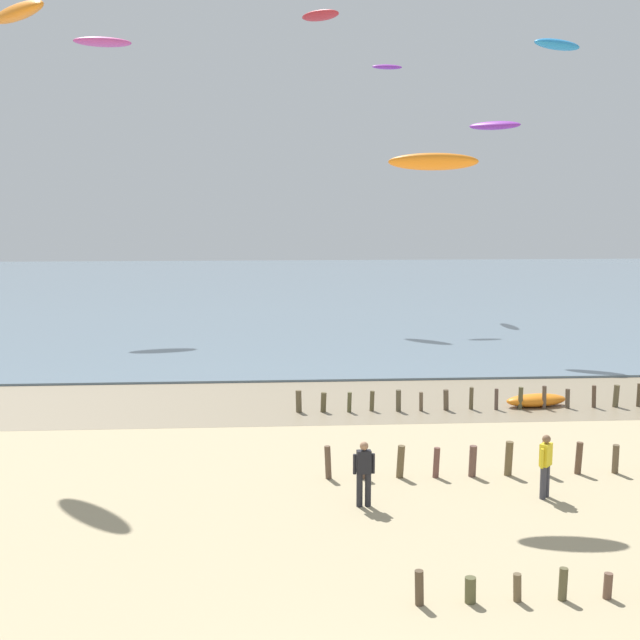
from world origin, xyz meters
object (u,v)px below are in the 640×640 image
object	(u,v)px
kite_aloft_0	(18,12)
kite_aloft_7	(495,126)
kite_aloft_4	(446,158)
person_by_waterline	(364,472)
person_trailing_behind	(545,464)
kite_aloft_8	(433,162)
kite_aloft_10	(387,67)
kite_aloft_5	(320,15)
kite_aloft_11	(557,45)
grounded_kite	(536,400)
kite_aloft_9	(103,42)

from	to	relation	value
kite_aloft_0	kite_aloft_7	size ratio (longest dim) A/B	1.20
kite_aloft_0	kite_aloft_4	distance (m)	33.93
person_by_waterline	person_trailing_behind	xyz separation A→B (m)	(4.84, 0.31, 0.00)
kite_aloft_8	person_trailing_behind	bearing A→B (deg)	143.76
person_trailing_behind	kite_aloft_0	world-z (taller)	kite_aloft_0
kite_aloft_4	kite_aloft_10	distance (m)	7.09
person_trailing_behind	kite_aloft_5	world-z (taller)	kite_aloft_5
person_trailing_behind	kite_aloft_8	size ratio (longest dim) A/B	0.68
kite_aloft_11	kite_aloft_5	bearing A→B (deg)	76.60
grounded_kite	kite_aloft_11	size ratio (longest dim) A/B	0.98
person_by_waterline	kite_aloft_8	distance (m)	8.71
grounded_kite	kite_aloft_0	world-z (taller)	kite_aloft_0
kite_aloft_7	kite_aloft_11	size ratio (longest dim) A/B	1.09
person_trailing_behind	kite_aloft_0	distance (m)	21.60
person_by_waterline	kite_aloft_8	xyz separation A→B (m)	(2.21, 2.86, 7.93)
person_by_waterline	person_trailing_behind	bearing A→B (deg)	3.64
grounded_kite	kite_aloft_11	xyz separation A→B (m)	(1.04, 2.22, 13.43)
person_by_waterline	kite_aloft_4	size ratio (longest dim) A/B	0.63
person_trailing_behind	kite_aloft_4	size ratio (longest dim) A/B	0.63
kite_aloft_5	kite_aloft_8	bearing A→B (deg)	133.29
person_by_waterline	kite_aloft_0	world-z (taller)	kite_aloft_0
kite_aloft_4	grounded_kite	bearing A→B (deg)	171.88
kite_aloft_5	kite_aloft_10	world-z (taller)	kite_aloft_5
person_by_waterline	kite_aloft_7	xyz separation A→B (m)	(9.31, 22.71, 10.58)
kite_aloft_8	kite_aloft_9	bearing A→B (deg)	-56.55
kite_aloft_4	person_trailing_behind	bearing A→B (deg)	168.32
grounded_kite	kite_aloft_4	world-z (taller)	kite_aloft_4
person_trailing_behind	kite_aloft_7	bearing A→B (deg)	78.71
person_trailing_behind	kite_aloft_5	xyz separation A→B (m)	(-3.56, 36.04, 18.66)
kite_aloft_0	kite_aloft_11	distance (m)	19.58
kite_aloft_5	kite_aloft_11	size ratio (longest dim) A/B	1.21
kite_aloft_10	kite_aloft_4	bearing A→B (deg)	8.30
person_by_waterline	kite_aloft_10	size ratio (longest dim) A/B	0.88
person_by_waterline	grounded_kite	size ratio (longest dim) A/B	0.71
kite_aloft_11	kite_aloft_10	bearing A→B (deg)	67.74
person_by_waterline	kite_aloft_5	world-z (taller)	kite_aloft_5
kite_aloft_0	kite_aloft_10	bearing A→B (deg)	-70.83
grounded_kite	kite_aloft_8	distance (m)	12.48
person_by_waterline	kite_aloft_4	bearing A→B (deg)	74.88
kite_aloft_8	kite_aloft_5	bearing A→B (deg)	-80.42
kite_aloft_0	kite_aloft_8	bearing A→B (deg)	-153.69
kite_aloft_11	person_by_waterline	bearing A→B (deg)	-156.50
kite_aloft_0	kite_aloft_10	distance (m)	30.70
kite_aloft_7	kite_aloft_5	bearing A→B (deg)	150.84
person_trailing_behind	kite_aloft_4	bearing A→B (deg)	82.28
kite_aloft_9	kite_aloft_10	bearing A→B (deg)	173.22
grounded_kite	kite_aloft_8	bearing A→B (deg)	43.35
kite_aloft_0	kite_aloft_10	world-z (taller)	kite_aloft_10
kite_aloft_10	kite_aloft_11	distance (m)	22.84
kite_aloft_7	kite_aloft_10	bearing A→B (deg)	138.18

